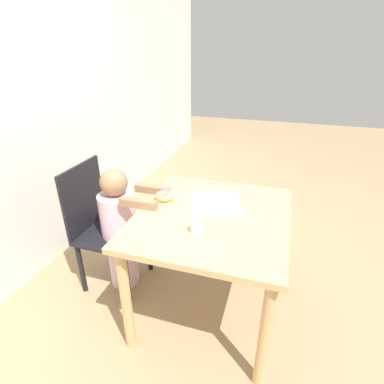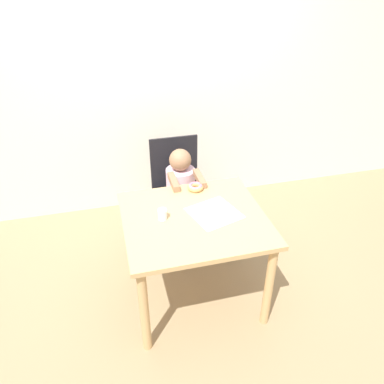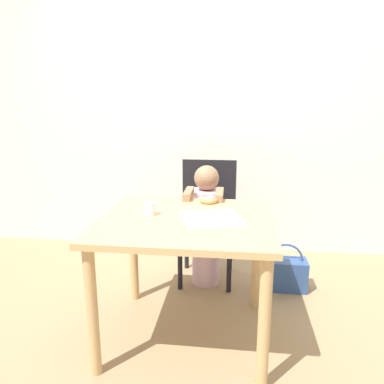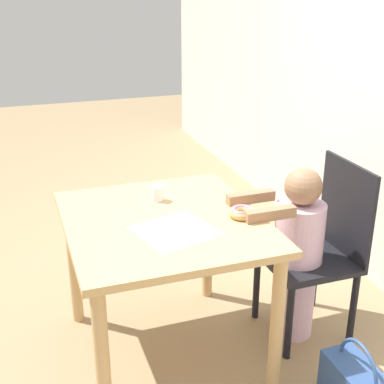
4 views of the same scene
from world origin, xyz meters
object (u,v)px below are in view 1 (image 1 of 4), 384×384
(child_figure, at_px, (120,229))
(donut, at_px, (164,196))
(handbag, at_px, (159,227))
(chair, at_px, (104,226))
(cup, at_px, (197,227))

(child_figure, bearing_deg, donut, -82.83)
(donut, height_order, handbag, donut)
(donut, distance_m, handbag, 0.90)
(chair, bearing_deg, cup, -109.28)
(chair, relative_size, handbag, 2.56)
(donut, distance_m, cup, 0.44)
(chair, distance_m, donut, 0.55)
(handbag, bearing_deg, cup, -144.53)
(donut, bearing_deg, handbag, 28.90)
(chair, xyz_separation_m, cup, (-0.27, -0.77, 0.31))
(chair, bearing_deg, donut, -84.88)
(handbag, distance_m, cup, 1.25)
(chair, xyz_separation_m, child_figure, (0.00, -0.13, -0.00))
(chair, distance_m, cup, 0.88)
(donut, relative_size, handbag, 0.34)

